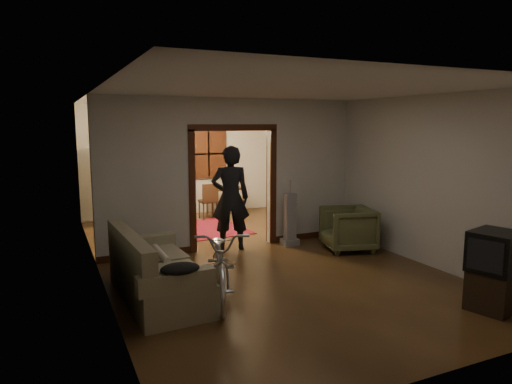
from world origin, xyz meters
TOP-DOWN VIEW (x-y plane):
  - floor at (0.00, 0.00)m, footprint 5.00×8.50m
  - ceiling at (0.00, 0.00)m, footprint 5.00×8.50m
  - wall_back at (0.00, 4.25)m, footprint 5.00×0.02m
  - wall_left at (-2.50, 0.00)m, footprint 0.02×8.50m
  - wall_right at (2.50, 0.00)m, footprint 0.02×8.50m
  - partition_wall at (0.00, 0.75)m, footprint 5.00×0.14m
  - door_casing at (0.00, 0.75)m, footprint 1.74×0.20m
  - far_window at (0.70, 4.21)m, footprint 0.98×0.06m
  - chandelier at (0.00, 2.50)m, footprint 0.24×0.24m
  - light_switch at (1.05, 0.68)m, footprint 0.08×0.01m
  - sofa at (-1.88, -1.28)m, footprint 1.03×2.08m
  - rolled_paper at (-1.78, -0.98)m, footprint 0.09×0.76m
  - jacket at (-1.83, -2.19)m, footprint 0.46×0.34m
  - bicycle at (-1.11, -1.60)m, footprint 1.21×2.02m
  - armchair at (1.84, -0.36)m, footprint 1.08×1.06m
  - tv_stand at (1.86, -3.40)m, footprint 0.66×0.63m
  - crt_tv at (1.86, -3.40)m, footprint 0.71×0.67m
  - vacuum at (1.04, 0.40)m, footprint 0.33×0.28m
  - person at (-0.10, 0.62)m, footprint 0.81×0.64m
  - oriental_rug at (0.03, 2.40)m, footprint 1.63×2.05m
  - locker at (-1.37, 3.71)m, footprint 1.05×0.80m
  - globe at (-1.37, 3.71)m, footprint 0.26×0.26m
  - desk at (0.97, 3.71)m, footprint 1.03×0.73m
  - desk_chair at (0.39, 3.38)m, footprint 0.49×0.49m

SIDE VIEW (x-z plane):
  - floor at x=0.00m, z-range -0.01..0.01m
  - oriental_rug at x=0.03m, z-range 0.00..0.01m
  - tv_stand at x=1.86m, z-range 0.00..0.50m
  - desk at x=0.97m, z-range 0.00..0.69m
  - armchair at x=1.84m, z-range 0.00..0.81m
  - desk_chair at x=0.39m, z-range 0.00..0.89m
  - sofa at x=-1.88m, z-range 0.00..0.93m
  - bicycle at x=-1.11m, z-range 0.00..1.00m
  - vacuum at x=1.04m, z-range 0.00..1.02m
  - rolled_paper at x=-1.78m, z-range 0.48..0.58m
  - jacket at x=-1.83m, z-range 0.61..0.75m
  - crt_tv at x=1.86m, z-range 0.51..1.01m
  - locker at x=-1.37m, z-range 0.00..1.85m
  - person at x=-0.10m, z-range 0.00..1.94m
  - door_casing at x=0.00m, z-range -0.06..2.26m
  - light_switch at x=1.05m, z-range 1.19..1.31m
  - wall_back at x=0.00m, z-range 0.00..2.80m
  - wall_left at x=-2.50m, z-range 0.00..2.80m
  - wall_right at x=2.50m, z-range 0.00..2.80m
  - partition_wall at x=0.00m, z-range 0.00..2.80m
  - far_window at x=0.70m, z-range 0.91..2.19m
  - globe at x=-1.37m, z-range 1.81..2.07m
  - chandelier at x=0.00m, z-range 2.23..2.47m
  - ceiling at x=0.00m, z-range 2.79..2.80m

